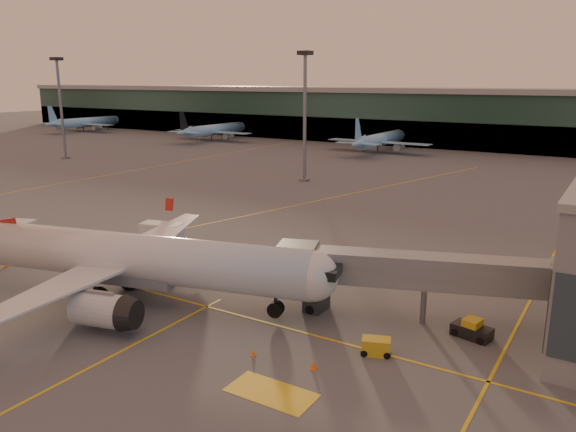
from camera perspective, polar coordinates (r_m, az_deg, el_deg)
The scene contains 15 objects.
ground at distance 52.58m, azimuth -16.04°, elevation -9.54°, with size 600.00×600.00×0.00m, color #4C4F54.
taxi_markings at distance 90.38m, azimuth 1.79°, elevation 0.77°, with size 100.12×173.00×0.01m.
terminal at distance 177.86m, azimuth 20.05°, elevation 9.23°, with size 400.00×20.00×17.60m.
mast_west_far at distance 157.65m, azimuth -22.12°, elevation 10.80°, with size 2.40×2.40×25.60m.
mast_west_near at distance 113.17m, azimuth 1.72°, elevation 11.00°, with size 2.40×2.40×25.60m.
distant_aircraft_row at distance 161.83m, azimuth 10.68°, elevation 6.32°, with size 290.00×34.00×13.00m.
main_airplane at distance 54.46m, azimuth -16.51°, elevation -4.13°, with size 41.45×37.76×12.68m.
jet_bridge at distance 48.88m, azimuth 15.54°, elevation -5.86°, with size 26.00×11.60×6.15m.
catering_truck at distance 67.89m, azimuth -12.61°, elevation -2.07°, with size 5.30×3.26×3.83m.
gpu_cart at distance 44.01m, azimuth 8.94°, elevation -12.99°, with size 2.52×1.99×1.29m.
pushback_tug at distance 48.44m, azimuth 18.17°, elevation -10.94°, with size 3.35×2.27×1.58m.
cone_nose at distance 41.75m, azimuth 2.61°, elevation -14.89°, with size 0.50×0.50×0.64m.
cone_tail at distance 69.87m, azimuth -26.75°, elevation -4.41°, with size 0.48×0.48×0.61m.
cone_wing_left at distance 69.77m, azimuth -5.23°, elevation -2.98°, with size 0.47×0.47×0.59m.
cone_fwd at distance 43.60m, azimuth -3.54°, elevation -13.69°, with size 0.38×0.38×0.49m.
Camera 1 is at (36.53, -31.89, 20.33)m, focal length 35.00 mm.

